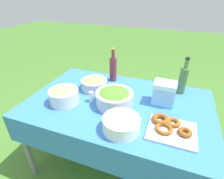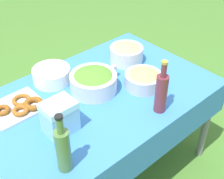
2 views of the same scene
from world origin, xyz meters
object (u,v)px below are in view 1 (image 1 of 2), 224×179
olive_oil_bottle (183,80)px  cooler_box (164,93)px  salad_bowl (114,97)px  plate_stack (121,124)px  bread_bowl (94,83)px  wine_bottle (113,68)px  pasta_bowl (64,95)px  donut_platter (170,128)px

olive_oil_bottle → cooler_box: size_ratio=1.76×
salad_bowl → plate_stack: salad_bowl is taller
salad_bowl → bread_bowl: bearing=-34.5°
wine_bottle → pasta_bowl: bearing=65.8°
plate_stack → bread_bowl: bearing=-47.3°
donut_platter → plate_stack: (0.30, 0.11, 0.03)m
donut_platter → bread_bowl: (0.70, -0.33, 0.04)m
donut_platter → plate_stack: 0.32m
olive_oil_bottle → donut_platter: bearing=84.5°
donut_platter → wine_bottle: 0.82m
salad_bowl → wine_bottle: 0.44m
olive_oil_bottle → bread_bowl: (0.75, 0.21, -0.07)m
salad_bowl → olive_oil_bottle: bearing=-141.8°
olive_oil_bottle → bread_bowl: size_ratio=1.39×
salad_bowl → wine_bottle: wine_bottle is taller
donut_platter → salad_bowl: bearing=-18.4°
olive_oil_bottle → wine_bottle: (0.65, -0.02, 0.00)m
salad_bowl → pasta_bowl: size_ratio=1.26×
cooler_box → salad_bowl: bearing=24.2°
bread_bowl → cooler_box: (-0.62, 0.02, 0.04)m
wine_bottle → bread_bowl: size_ratio=1.40×
donut_platter → bread_bowl: bearing=-24.9°
pasta_bowl → olive_oil_bottle: bearing=-150.7°
plate_stack → olive_oil_bottle: (-0.35, -0.64, 0.08)m
pasta_bowl → wine_bottle: (-0.23, -0.52, 0.06)m
plate_stack → wine_bottle: wine_bottle is taller
salad_bowl → plate_stack: 0.29m
plate_stack → olive_oil_bottle: size_ratio=0.74×
plate_stack → cooler_box: (-0.22, -0.42, 0.05)m
bread_bowl → cooler_box: 0.62m
pasta_bowl → bread_bowl: bearing=-114.4°
pasta_bowl → bread_bowl: pasta_bowl is taller
wine_bottle → salad_bowl: bearing=111.6°
salad_bowl → pasta_bowl: bearing=15.6°
pasta_bowl → wine_bottle: 0.57m
salad_bowl → wine_bottle: bearing=-68.4°
salad_bowl → cooler_box: (-0.36, -0.16, 0.02)m
wine_bottle → cooler_box: 0.58m
donut_platter → plate_stack: plate_stack is taller
plate_stack → olive_oil_bottle: olive_oil_bottle is taller
pasta_bowl → donut_platter: bearing=177.5°
donut_platter → olive_oil_bottle: (-0.05, -0.53, 0.11)m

